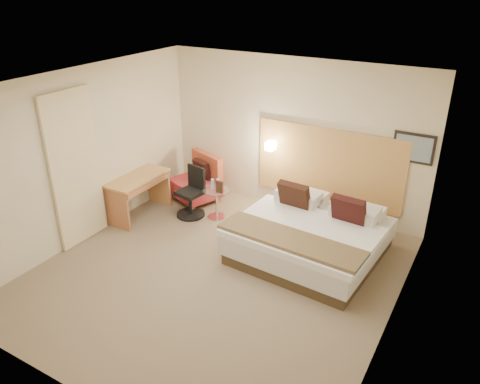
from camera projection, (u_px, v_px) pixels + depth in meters
The scene contains 20 objects.
floor at pixel (217, 274), 6.74m from camera, with size 4.80×5.00×0.02m, color #7F6D56.
ceiling at pixel (212, 85), 5.58m from camera, with size 4.80×5.00×0.02m, color white.
wall_back at pixel (293, 136), 8.13m from camera, with size 4.80×0.02×2.70m, color beige.
wall_front at pixel (63, 290), 4.20m from camera, with size 4.80×0.02×2.70m, color beige.
wall_left at pixel (84, 156), 7.25m from camera, with size 0.02×5.00×2.70m, color beige.
wall_right at pixel (401, 235), 5.07m from camera, with size 0.02×5.00×2.70m, color beige.
headboard_panel at pixel (328, 165), 7.95m from camera, with size 2.60×0.04×1.30m, color tan.
art_frame at pixel (414, 148), 7.13m from camera, with size 0.62×0.03×0.47m, color black.
art_canvas at pixel (413, 148), 7.11m from camera, with size 0.54×0.01×0.39m, color slate.
lamp_arm at pixel (272, 145), 8.30m from camera, with size 0.02×0.02×0.12m, color silver.
lamp_shade at pixel (270, 146), 8.25m from camera, with size 0.15×0.15×0.15m, color #F3E2BD.
curtain at pixel (75, 169), 7.09m from camera, with size 0.06×0.90×2.42m, color beige.
bottle_a at pixel (213, 184), 8.04m from camera, with size 0.06×0.06×0.19m, color #9BD6F0.
bottle_b at pixel (218, 184), 8.06m from camera, with size 0.06×0.06×0.19m, color #8FC3DD.
menu_folder at pixel (220, 187), 7.92m from camera, with size 0.12×0.05×0.21m, color #392217.
bed at pixel (311, 236), 7.05m from camera, with size 2.17×2.13×1.00m.
lounge_chair at pixel (198, 182), 8.78m from camera, with size 1.02×0.96×0.87m.
side_table at pixel (217, 202), 8.15m from camera, with size 0.48×0.48×0.53m.
desk at pixel (139, 185), 8.10m from camera, with size 0.55×1.18×0.74m.
desk_chair at pixel (192, 196), 8.20m from camera, with size 0.57×0.57×0.88m.
Camera 1 is at (3.09, -4.68, 3.94)m, focal length 35.00 mm.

